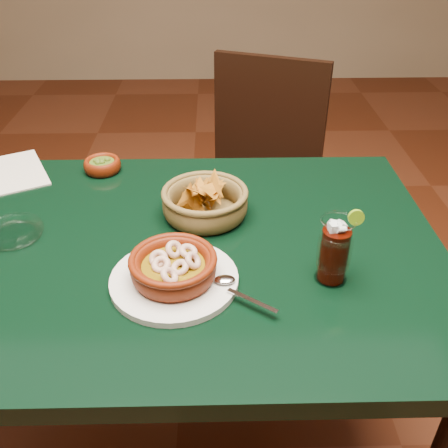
{
  "coord_description": "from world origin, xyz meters",
  "views": [
    {
      "loc": [
        0.12,
        -0.85,
        1.36
      ],
      "look_at": [
        0.14,
        -0.02,
        0.81
      ],
      "focal_mm": 40.0,
      "sensor_mm": 36.0,
      "label": 1
    }
  ],
  "objects_px": {
    "dining_table": "(161,279)",
    "cola_drink": "(334,251)",
    "shrimp_plate": "(174,270)",
    "chip_basket": "(205,202)",
    "dining_chair": "(257,183)"
  },
  "relations": [
    {
      "from": "shrimp_plate",
      "to": "cola_drink",
      "type": "xyz_separation_m",
      "value": [
        0.3,
        0.01,
        0.04
      ]
    },
    {
      "from": "dining_table",
      "to": "dining_chair",
      "type": "relative_size",
      "value": 1.31
    },
    {
      "from": "shrimp_plate",
      "to": "chip_basket",
      "type": "xyz_separation_m",
      "value": [
        0.06,
        0.23,
        0.01
      ]
    },
    {
      "from": "shrimp_plate",
      "to": "cola_drink",
      "type": "relative_size",
      "value": 2.01
    },
    {
      "from": "cola_drink",
      "to": "dining_chair",
      "type": "bearing_deg",
      "value": 94.69
    },
    {
      "from": "chip_basket",
      "to": "cola_drink",
      "type": "bearing_deg",
      "value": -43.47
    },
    {
      "from": "dining_table",
      "to": "cola_drink",
      "type": "distance_m",
      "value": 0.4
    },
    {
      "from": "dining_table",
      "to": "chip_basket",
      "type": "bearing_deg",
      "value": 46.9
    },
    {
      "from": "shrimp_plate",
      "to": "dining_table",
      "type": "bearing_deg",
      "value": 109.22
    },
    {
      "from": "shrimp_plate",
      "to": "chip_basket",
      "type": "bearing_deg",
      "value": 76.62
    },
    {
      "from": "chip_basket",
      "to": "cola_drink",
      "type": "height_order",
      "value": "cola_drink"
    },
    {
      "from": "dining_table",
      "to": "chip_basket",
      "type": "distance_m",
      "value": 0.2
    },
    {
      "from": "dining_chair",
      "to": "cola_drink",
      "type": "height_order",
      "value": "dining_chair"
    },
    {
      "from": "dining_chair",
      "to": "chip_basket",
      "type": "height_order",
      "value": "dining_chair"
    },
    {
      "from": "shrimp_plate",
      "to": "cola_drink",
      "type": "height_order",
      "value": "cola_drink"
    }
  ]
}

